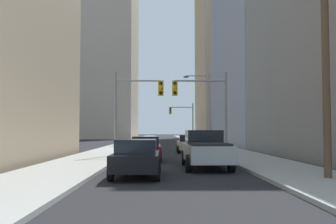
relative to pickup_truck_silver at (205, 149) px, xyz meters
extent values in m
cube|color=#9E9E99|center=(-6.75, 34.84, -0.86)|extent=(3.72, 160.00, 0.15)
cube|color=#9E9E99|center=(3.55, 34.84, -0.86)|extent=(3.72, 160.00, 0.15)
cube|color=#B7BABF|center=(0.00, -0.14, -0.13)|extent=(2.15, 5.45, 0.80)
cube|color=black|center=(0.00, 0.84, 0.62)|extent=(1.85, 1.85, 0.70)
cube|color=black|center=(0.00, -1.49, 0.32)|extent=(1.82, 2.42, 0.10)
cylinder|color=black|center=(-0.96, 1.59, -0.53)|extent=(0.28, 0.80, 0.80)
cylinder|color=black|center=(0.96, 1.59, -0.53)|extent=(0.28, 0.80, 0.80)
cylinder|color=black|center=(-0.96, -1.86, -0.53)|extent=(0.28, 0.80, 0.80)
cylinder|color=black|center=(0.96, -1.86, -0.53)|extent=(0.28, 0.80, 0.80)
cube|color=black|center=(-3.20, -3.50, -0.29)|extent=(1.81, 4.20, 0.65)
cube|color=black|center=(-3.20, -3.65, 0.31)|extent=(1.59, 1.90, 0.55)
cylinder|color=black|center=(-4.06, -2.16, -0.61)|extent=(0.22, 0.64, 0.64)
cylinder|color=black|center=(-2.34, -2.16, -0.61)|extent=(0.22, 0.64, 0.64)
cylinder|color=black|center=(-4.06, -4.85, -0.61)|extent=(0.22, 0.64, 0.64)
cylinder|color=black|center=(-2.34, -4.85, -0.61)|extent=(0.22, 0.64, 0.64)
cube|color=maroon|center=(-3.19, 4.52, -0.29)|extent=(1.88, 4.23, 0.65)
cube|color=black|center=(-3.19, 4.37, 0.31)|extent=(1.62, 1.93, 0.55)
cylinder|color=black|center=(-4.06, 5.86, -0.61)|extent=(0.22, 0.64, 0.64)
cylinder|color=black|center=(-2.33, 5.86, -0.61)|extent=(0.22, 0.64, 0.64)
cylinder|color=black|center=(-4.06, 3.18, -0.61)|extent=(0.22, 0.64, 0.64)
cylinder|color=black|center=(-2.33, 3.18, -0.61)|extent=(0.22, 0.64, 0.64)
cube|color=#C6B793|center=(0.03, 13.31, -0.29)|extent=(1.84, 4.22, 0.65)
cube|color=black|center=(0.03, 13.16, 0.31)|extent=(1.60, 1.91, 0.55)
cylinder|color=black|center=(-0.84, 14.66, -0.61)|extent=(0.22, 0.64, 0.64)
cylinder|color=black|center=(0.89, 14.66, -0.61)|extent=(0.22, 0.64, 0.64)
cylinder|color=black|center=(-0.84, 11.97, -0.61)|extent=(0.22, 0.64, 0.64)
cylinder|color=black|center=(0.89, 11.97, -0.61)|extent=(0.22, 0.64, 0.64)
cylinder|color=gray|center=(-5.49, 7.46, 2.07)|extent=(0.18, 0.18, 6.00)
cylinder|color=gray|center=(-3.89, 7.46, 4.47)|extent=(3.20, 0.12, 0.12)
cube|color=gold|center=(-2.29, 7.46, 3.94)|extent=(0.38, 0.30, 1.05)
sphere|color=black|center=(-2.29, 7.29, 4.28)|extent=(0.24, 0.24, 0.24)
sphere|color=#F9A514|center=(-2.29, 7.29, 3.94)|extent=(0.24, 0.24, 0.24)
sphere|color=black|center=(-2.29, 7.29, 3.60)|extent=(0.24, 0.24, 0.24)
cylinder|color=gray|center=(2.29, 7.46, 2.07)|extent=(0.18, 0.18, 6.00)
cylinder|color=gray|center=(0.49, 7.46, 4.47)|extent=(3.59, 0.12, 0.12)
cube|color=gold|center=(-1.31, 7.46, 3.94)|extent=(0.38, 0.30, 1.05)
sphere|color=black|center=(-1.31, 7.29, 4.28)|extent=(0.24, 0.24, 0.24)
sphere|color=#F9A514|center=(-1.31, 7.29, 3.94)|extent=(0.24, 0.24, 0.24)
sphere|color=black|center=(-1.31, 7.29, 3.60)|extent=(0.24, 0.24, 0.24)
cylinder|color=gray|center=(2.29, 37.20, 2.07)|extent=(0.18, 0.18, 6.00)
cylinder|color=gray|center=(0.60, 37.20, 4.47)|extent=(3.38, 0.12, 0.12)
cube|color=gold|center=(-1.09, 37.20, 3.94)|extent=(0.38, 0.30, 1.05)
sphere|color=black|center=(-1.09, 37.03, 4.28)|extent=(0.24, 0.24, 0.24)
sphere|color=black|center=(-1.09, 37.03, 3.94)|extent=(0.24, 0.24, 0.24)
sphere|color=#19D833|center=(-1.09, 37.03, 3.60)|extent=(0.24, 0.24, 0.24)
cylinder|color=brown|center=(3.92, -5.12, 3.91)|extent=(0.28, 0.28, 9.69)
cylinder|color=gray|center=(2.39, 17.93, 2.82)|extent=(0.16, 0.16, 7.50)
cylinder|color=gray|center=(1.25, 17.93, 6.37)|extent=(2.27, 0.10, 0.10)
ellipsoid|color=#4C4C51|center=(0.11, 17.93, 6.27)|extent=(0.56, 0.32, 0.20)
cube|color=#B7A893|center=(-22.17, 75.68, 27.53)|extent=(25.77, 24.30, 56.92)
cube|color=#93939E|center=(17.51, 32.06, 16.13)|extent=(22.60, 26.37, 34.13)
cube|color=tan|center=(14.70, 74.45, 24.58)|extent=(15.58, 27.73, 51.02)
camera|label=1|loc=(-2.11, -18.85, 0.93)|focal=40.11mm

